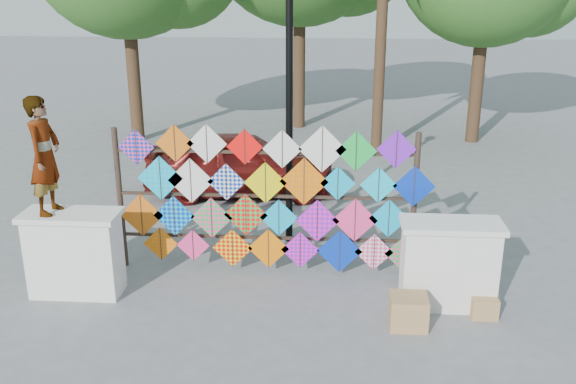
% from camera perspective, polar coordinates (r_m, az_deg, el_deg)
% --- Properties ---
extents(ground, '(80.00, 80.00, 0.00)m').
position_cam_1_polar(ground, '(9.72, -2.48, -8.89)').
color(ground, gray).
rests_on(ground, ground).
extents(parapet_left, '(1.40, 0.65, 1.28)m').
position_cam_1_polar(parapet_left, '(9.91, -18.44, -5.16)').
color(parapet_left, silver).
rests_on(parapet_left, ground).
extents(parapet_right, '(1.40, 0.65, 1.28)m').
position_cam_1_polar(parapet_right, '(9.35, 14.10, -6.21)').
color(parapet_right, silver).
rests_on(parapet_right, ground).
extents(kite_rack, '(4.94, 0.24, 2.40)m').
position_cam_1_polar(kite_rack, '(9.88, -1.51, -0.74)').
color(kite_rack, '#31231B').
rests_on(kite_rack, ground).
extents(vendor_woman, '(0.45, 0.64, 1.68)m').
position_cam_1_polar(vendor_woman, '(9.55, -20.84, 3.04)').
color(vendor_woman, '#99999E').
rests_on(vendor_woman, parapet_left).
extents(sedan, '(4.11, 1.91, 1.36)m').
position_cam_1_polar(sedan, '(13.72, -4.21, 2.55)').
color(sedan, '#5E1210').
rests_on(sedan, ground).
extents(lamppost, '(0.28, 0.28, 4.46)m').
position_cam_1_polar(lamppost, '(10.72, 0.11, 9.03)').
color(lamppost, black).
rests_on(lamppost, ground).
extents(cardboard_box_near, '(0.50, 0.44, 0.44)m').
position_cam_1_polar(cardboard_box_near, '(8.90, 10.64, -10.39)').
color(cardboard_box_near, '#A57750').
rests_on(cardboard_box_near, ground).
extents(cardboard_box_far, '(0.36, 0.33, 0.30)m').
position_cam_1_polar(cardboard_box_far, '(9.42, 16.99, -9.68)').
color(cardboard_box_far, '#A57750').
rests_on(cardboard_box_far, ground).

